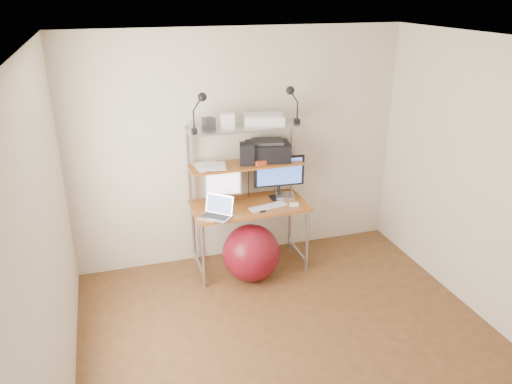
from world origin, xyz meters
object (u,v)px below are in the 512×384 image
(monitor_silver, at_px, (223,185))
(laptop, at_px, (218,212))
(monitor_black, at_px, (279,174))
(printer, at_px, (267,151))
(exercise_ball, at_px, (251,253))

(monitor_silver, xyz_separation_m, laptop, (-0.12, -0.25, -0.18))
(monitor_silver, relative_size, laptop, 1.10)
(monitor_black, distance_m, printer, 0.27)
(monitor_silver, distance_m, exercise_ball, 0.76)
(monitor_black, height_order, printer, printer)
(monitor_black, bearing_deg, exercise_ball, -137.54)
(exercise_ball, bearing_deg, monitor_silver, 123.56)
(printer, bearing_deg, monitor_black, -27.24)
(monitor_silver, xyz_separation_m, exercise_ball, (0.21, -0.31, -0.66))
(laptop, bearing_deg, monitor_black, 61.74)
(monitor_silver, distance_m, printer, 0.60)
(printer, height_order, exercise_ball, printer)
(monitor_black, bearing_deg, laptop, -156.19)
(monitor_black, relative_size, laptop, 1.43)
(laptop, xyz_separation_m, printer, (0.63, 0.35, 0.47))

